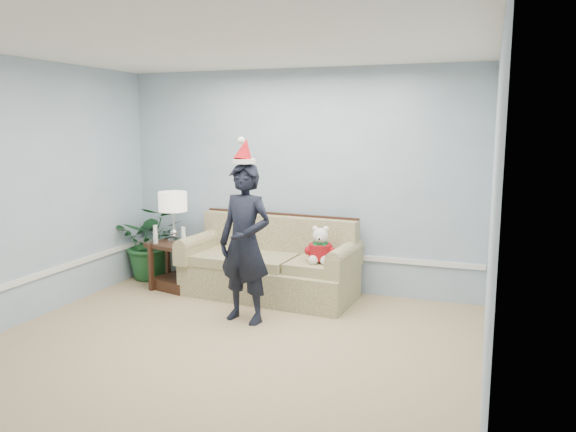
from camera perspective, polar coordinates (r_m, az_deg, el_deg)
The scene contains 10 objects.
room_shell at distance 4.63m, azimuth -9.06°, elevation 0.67°, with size 4.54×5.04×2.74m.
wainscot_trim at distance 6.39m, azimuth -13.04°, elevation -5.30°, with size 4.49×4.99×0.06m.
sofa at distance 6.76m, azimuth -1.79°, elevation -5.26°, with size 2.10×1.03×0.95m.
side_table at distance 7.19m, azimuth -11.25°, elevation -5.46°, with size 0.71×0.64×0.58m.
table_lamp at distance 7.11m, azimuth -11.62°, elevation 1.24°, with size 0.35×0.35×0.63m.
candle_pair at distance 6.99m, azimuth -11.97°, elevation -2.01°, with size 0.45×0.06×0.23m.
houseplant at distance 7.67m, azimuth -13.59°, elevation -2.53°, with size 0.90×0.78×0.99m, color #1C5127.
man at distance 5.79m, azimuth -4.39°, elevation -2.78°, with size 0.60×0.40×1.66m, color black.
santa_hat at distance 5.68m, azimuth -4.45°, elevation 6.53°, with size 0.28×0.31×0.28m.
teddy_bear at distance 6.30m, azimuth 3.27°, elevation -3.40°, with size 0.30×0.32×0.42m.
Camera 1 is at (2.22, -4.01, 2.03)m, focal length 35.00 mm.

